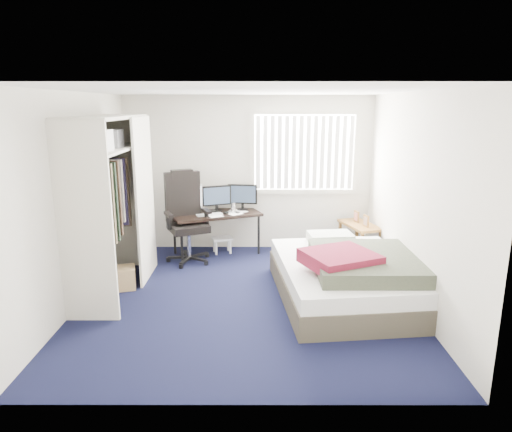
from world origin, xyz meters
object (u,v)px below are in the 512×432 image
at_px(desk, 216,210).
at_px(nightstand, 360,228).
at_px(office_chair, 187,226).
at_px(bed, 348,276).

relative_size(desk, nightstand, 1.75).
bearing_deg(nightstand, desk, 175.69).
relative_size(desk, office_chair, 1.09).
distance_m(office_chair, nightstand, 2.69).
bearing_deg(office_chair, nightstand, 2.88).
height_order(desk, bed, desk).
height_order(office_chair, bed, office_chair).
xyz_separation_m(office_chair, bed, (2.21, -1.46, -0.24)).
height_order(desk, office_chair, office_chair).
bearing_deg(nightstand, bed, -106.89).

